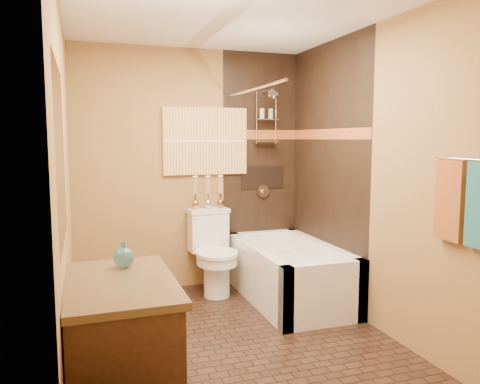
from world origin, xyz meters
name	(u,v)px	position (x,y,z in m)	size (l,w,h in m)	color
floor	(236,342)	(0.00, 0.00, 0.00)	(3.00, 3.00, 0.00)	black
wall_left	(65,188)	(-1.20, 0.00, 1.25)	(0.02, 3.00, 2.50)	olive
wall_right	(372,178)	(1.20, 0.00, 1.25)	(0.02, 3.00, 2.50)	olive
wall_back	(191,170)	(0.00, 1.50, 1.25)	(2.40, 0.02, 2.50)	olive
wall_front	(339,212)	(0.00, -1.50, 1.25)	(2.40, 0.02, 2.50)	olive
ceiling	(235,10)	(0.00, 0.00, 2.50)	(3.00, 3.00, 0.00)	silver
alcove_tile_back	(260,168)	(0.78, 1.49, 1.25)	(0.85, 0.01, 2.50)	black
alcove_tile_right	(327,172)	(1.19, 0.75, 1.25)	(0.01, 1.50, 2.50)	black
mosaic_band_back	(261,135)	(0.78, 1.48, 1.62)	(0.85, 0.01, 0.10)	maroon
mosaic_band_right	(326,134)	(1.18, 0.75, 1.62)	(0.01, 1.50, 0.10)	maroon
alcove_niche	(263,177)	(0.80, 1.48, 1.15)	(0.50, 0.01, 0.25)	black
shower_fixtures	(266,130)	(0.80, 1.38, 1.67)	(0.24, 0.33, 1.16)	silver
curtain_rod	(252,90)	(0.40, 0.75, 2.02)	(0.03, 0.03, 1.55)	silver
towel_bar	(467,160)	(1.15, -1.05, 1.45)	(0.02, 0.02, 0.55)	silver
towel_rust	(450,200)	(1.16, -0.92, 1.18)	(0.05, 0.22, 0.52)	#954A1B
sunset_painting	(205,141)	(0.15, 1.48, 1.55)	(0.90, 0.04, 0.70)	gold
vanity_mirror	(60,154)	(-1.19, -0.81, 1.50)	(0.01, 1.00, 0.90)	white
bathtub	(289,278)	(0.80, 0.75, 0.22)	(0.80, 1.50, 0.55)	white
toilet	(213,252)	(0.15, 1.20, 0.43)	(0.44, 0.65, 0.85)	white
vanity	(121,353)	(-0.92, -0.81, 0.41)	(0.58, 0.94, 0.82)	black
teal_bottle	(124,254)	(-0.87, -0.57, 0.90)	(0.12, 0.12, 0.19)	#267173
bud_vases	(208,191)	(0.15, 1.39, 1.03)	(0.34, 0.07, 0.34)	#BB7D3A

